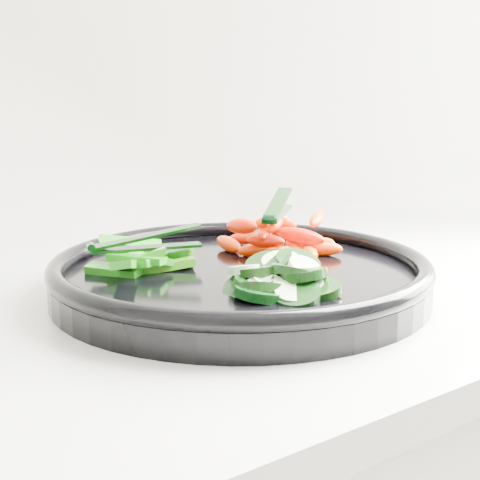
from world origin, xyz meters
TOP-DOWN VIEW (x-y plane):
  - veggie_tray at (0.17, 1.66)m, footprint 0.49×0.49m
  - cucumber_pile at (0.16, 1.58)m, footprint 0.13×0.12m
  - carrot_pile at (0.25, 1.68)m, footprint 0.13×0.15m
  - pepper_pile at (0.10, 1.72)m, footprint 0.12×0.13m
  - tong_carrot at (0.25, 1.69)m, footprint 0.09×0.09m
  - tong_pepper at (0.10, 1.72)m, footprint 0.11×0.05m

SIDE VIEW (x-z plane):
  - veggie_tray at x=0.17m, z-range 0.93..0.97m
  - pepper_pile at x=0.10m, z-range 0.94..0.98m
  - cucumber_pile at x=0.16m, z-range 0.94..0.98m
  - carrot_pile at x=0.25m, z-range 0.95..1.00m
  - tong_pepper at x=0.10m, z-range 0.97..0.99m
  - tong_carrot at x=0.25m, z-range 0.99..1.02m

